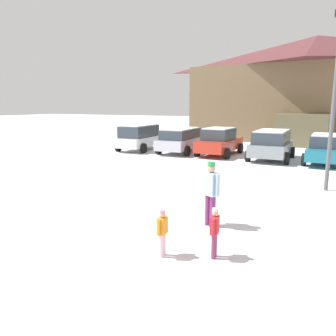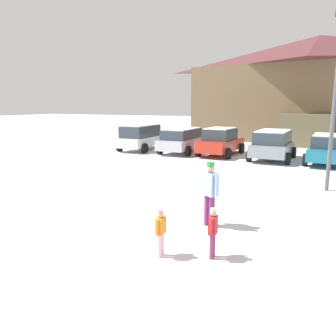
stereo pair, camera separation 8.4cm
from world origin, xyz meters
TOP-DOWN VIEW (x-y plane):
  - ski_lodge at (4.37, 28.44)m, footprint 20.41×11.92m
  - parked_white_suv at (-5.59, 15.82)m, footprint 2.27×4.18m
  - parked_silver_wagon at (-2.58, 16.05)m, footprint 2.25×4.57m
  - parked_red_sedan at (0.00, 16.07)m, footprint 2.20×4.27m
  - parked_grey_wagon at (3.16, 15.73)m, footprint 2.24×4.04m
  - parked_teal_hatchback at (6.02, 15.83)m, footprint 2.25×4.51m
  - skier_child_in_red_jacket at (4.26, 2.68)m, footprint 0.18×0.39m
  - skier_adult_in_blue_parka at (3.59, 4.33)m, footprint 0.55×0.41m
  - skier_child_in_orange_jacket at (3.30, 2.27)m, footprint 0.14×0.37m
  - lamp_post at (6.15, 9.63)m, footprint 0.44×0.24m

SIDE VIEW (x-z plane):
  - skier_child_in_orange_jacket at x=3.30m, z-range 0.06..1.05m
  - skier_child_in_red_jacket at x=4.26m, z-range 0.07..1.12m
  - parked_teal_hatchback at x=6.02m, z-range 0.02..1.57m
  - parked_red_sedan at x=0.00m, z-range 0.00..1.69m
  - parked_silver_wagon at x=-2.58m, z-range 0.07..1.65m
  - parked_grey_wagon at x=3.16m, z-range 0.07..1.73m
  - parked_white_suv at x=-5.59m, z-range 0.06..1.79m
  - skier_adult_in_blue_parka at x=3.59m, z-range 0.11..1.78m
  - lamp_post at x=6.15m, z-range 0.35..6.50m
  - ski_lodge at x=4.37m, z-range 0.05..8.88m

